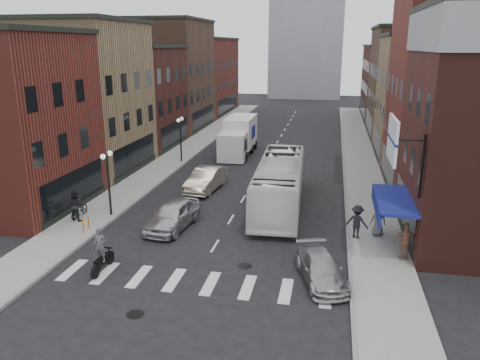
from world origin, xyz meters
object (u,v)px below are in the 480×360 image
at_px(ped_right_b, 405,241).
at_px(sedan_left_near, 173,215).
at_px(ped_left_solo, 76,205).
at_px(ped_right_c, 378,221).
at_px(curb_car, 321,269).
at_px(box_truck, 239,137).
at_px(parked_bicycle, 79,210).
at_px(billboard_sign, 394,141).
at_px(streetlamp_far, 180,131).
at_px(transit_bus, 280,183).
at_px(motorcycle_rider, 101,251).
at_px(bike_rack, 86,224).
at_px(ped_right_a, 357,222).
at_px(sedan_left_far, 206,179).
at_px(streetlamp_near, 108,172).

bearing_deg(ped_right_b, sedan_left_near, -21.50).
relative_size(ped_left_solo, ped_right_c, 1.12).
xyz_separation_m(curb_car, ped_right_c, (2.90, 5.66, 0.38)).
distance_m(sedan_left_near, curb_car, 9.91).
distance_m(box_truck, ped_left_solo, 20.42).
bearing_deg(parked_bicycle, box_truck, 72.47).
bearing_deg(ped_right_b, curb_car, 22.88).
distance_m(billboard_sign, streetlamp_far, 23.92).
xyz_separation_m(transit_bus, parked_bicycle, (-11.73, -4.67, -1.04)).
bearing_deg(motorcycle_rider, parked_bicycle, 129.17).
bearing_deg(bike_rack, box_truck, 77.52).
bearing_deg(curb_car, streetlamp_far, 106.51).
height_order(streetlamp_far, ped_right_a, streetlamp_far).
bearing_deg(sedan_left_near, ped_right_c, 10.82).
height_order(sedan_left_far, curb_car, sedan_left_far).
relative_size(motorcycle_rider, ped_right_b, 1.16).
height_order(motorcycle_rider, curb_car, motorcycle_rider).
bearing_deg(ped_left_solo, transit_bus, -142.76).
bearing_deg(ped_right_b, bike_rack, -13.44).
bearing_deg(ped_right_c, transit_bus, -42.66).
bearing_deg(ped_right_b, parked_bicycle, -19.34).
bearing_deg(ped_right_a, transit_bus, -25.58).
xyz_separation_m(bike_rack, motorcycle_rider, (3.11, -4.16, 0.48)).
height_order(billboard_sign, ped_right_a, billboard_sign).
bearing_deg(parked_bicycle, streetlamp_near, 23.72).
xyz_separation_m(motorcycle_rider, parked_bicycle, (-4.61, 6.12, -0.41)).
relative_size(billboard_sign, sedan_left_near, 0.77).
bearing_deg(ped_right_b, ped_right_a, -58.47).
distance_m(parked_bicycle, ped_right_b, 18.85).
bearing_deg(sedan_left_far, sedan_left_near, -83.12).
relative_size(streetlamp_near, curb_car, 0.96).
relative_size(sedan_left_far, ped_right_b, 2.60).
distance_m(billboard_sign, ped_right_c, 6.12).
bearing_deg(sedan_left_near, parked_bicycle, -175.84).
relative_size(motorcycle_rider, ped_right_a, 1.18).
bearing_deg(sedan_left_near, streetlamp_near, 173.86).
relative_size(streetlamp_far, motorcycle_rider, 1.86).
bearing_deg(ped_right_a, billboard_sign, 132.24).
xyz_separation_m(motorcycle_rider, sedan_left_far, (1.44, 13.39, -0.21)).
bearing_deg(transit_bus, curb_car, -75.11).
relative_size(billboard_sign, streetlamp_far, 0.90).
xyz_separation_m(streetlamp_far, ped_left_solo, (-1.58, -15.29, -1.81)).
bearing_deg(curb_car, ped_right_c, 46.01).
relative_size(transit_bus, ped_right_b, 6.23).
distance_m(sedan_left_near, parked_bicycle, 6.11).
xyz_separation_m(streetlamp_near, curb_car, (13.06, -5.82, -2.29)).
relative_size(motorcycle_rider, transit_bus, 0.19).
bearing_deg(transit_bus, motorcycle_rider, -125.78).
distance_m(box_truck, motorcycle_rider, 25.12).
height_order(parked_bicycle, ped_right_c, ped_right_c).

